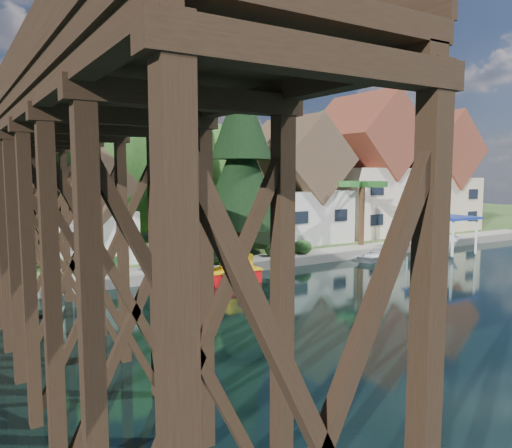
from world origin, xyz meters
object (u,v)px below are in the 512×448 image
(trestle_bridge, at_px, (32,200))
(boat_white_a, at_px, (377,254))
(house_left, at_px, (293,189))
(palm_tree, at_px, (362,186))
(shed, at_px, (92,213))
(boat_yellow, at_px, (428,246))
(house_right, at_px, (428,180))
(house_center, at_px, (363,174))
(tugboat, at_px, (234,271))
(conifer, at_px, (241,152))
(boat_canopy, at_px, (441,238))
(flagpole, at_px, (423,189))

(trestle_bridge, bearing_deg, boat_white_a, 3.88)
(house_left, bearing_deg, trestle_bridge, -154.79)
(trestle_bridge, distance_m, palm_tree, 26.47)
(shed, height_order, boat_yellow, shed)
(house_right, bearing_deg, palm_tree, -159.49)
(palm_tree, bearing_deg, boat_white_a, -116.08)
(house_left, bearing_deg, house_right, 0.00)
(house_center, distance_m, palm_tree, 8.66)
(palm_tree, bearing_deg, tugboat, -162.62)
(house_center, bearing_deg, tugboat, -152.72)
(house_center, distance_m, conifer, 17.06)
(palm_tree, bearing_deg, boat_canopy, -49.17)
(boat_canopy, bearing_deg, conifer, 155.10)
(boat_canopy, bearing_deg, house_left, 124.23)
(house_right, relative_size, shed, 1.59)
(house_left, bearing_deg, shed, -175.23)
(trestle_bridge, distance_m, boat_yellow, 29.65)
(palm_tree, bearing_deg, conifer, 169.19)
(house_left, xyz_separation_m, palm_tree, (2.96, -5.63, 0.33))
(tugboat, bearing_deg, house_center, 27.28)
(house_left, distance_m, palm_tree, 6.37)
(conifer, xyz_separation_m, palm_tree, (10.41, -1.99, -2.67))
(shed, xyz_separation_m, boat_yellow, (24.26, -8.26, -3.13))
(house_left, distance_m, shed, 18.11)
(shed, distance_m, palm_tree, 21.42)
(flagpole, xyz_separation_m, boat_canopy, (-2.95, -4.32, -3.71))
(house_left, relative_size, boat_white_a, 2.66)
(trestle_bridge, relative_size, tugboat, 13.65)
(house_center, height_order, boat_white_a, house_center)
(house_center, relative_size, conifer, 0.87)
(house_left, bearing_deg, boat_yellow, -57.33)
(tugboat, height_order, boat_white_a, tugboat)
(house_center, relative_size, tugboat, 4.29)
(shed, height_order, flagpole, shed)
(house_center, xyz_separation_m, flagpole, (1.01, -6.56, -1.33))
(boat_canopy, relative_size, boat_yellow, 1.89)
(house_right, height_order, tugboat, house_right)
(flagpole, bearing_deg, palm_tree, 176.52)
(house_center, xyz_separation_m, boat_canopy, (-1.94, -10.88, -5.05))
(house_center, bearing_deg, palm_tree, -134.61)
(house_right, height_order, boat_yellow, house_right)
(boat_white_a, height_order, boat_canopy, boat_canopy)
(house_center, bearing_deg, shed, -175.76)
(trestle_bridge, relative_size, conifer, 2.78)
(house_center, relative_size, palm_tree, 2.44)
(boat_white_a, relative_size, boat_yellow, 1.57)
(trestle_bridge, distance_m, house_left, 25.42)
(house_right, bearing_deg, trestle_bridge, -165.21)
(boat_yellow, bearing_deg, tugboat, 101.24)
(flagpole, bearing_deg, house_center, 98.76)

